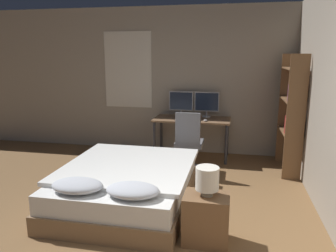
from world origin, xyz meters
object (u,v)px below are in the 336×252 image
at_px(desk, 192,123).
at_px(computer_mouse, 206,120).
at_px(office_chair, 189,148).
at_px(monitor_left, 181,102).
at_px(bookshelf, 292,110).
at_px(bed, 127,185).
at_px(bedside_lamp, 207,179).
at_px(monitor_right, 207,103).
at_px(nightstand, 206,219).
at_px(keyboard, 190,120).

height_order(desk, computer_mouse, computer_mouse).
bearing_deg(office_chair, monitor_left, 106.46).
distance_m(office_chair, bookshelf, 1.70).
relative_size(bed, desk, 1.41).
bearing_deg(bookshelf, bed, -142.87).
bearing_deg(bedside_lamp, computer_mouse, 95.70).
xyz_separation_m(bedside_lamp, bookshelf, (1.10, 2.27, 0.34)).
distance_m(bedside_lamp, computer_mouse, 2.51).
bearing_deg(monitor_right, office_chair, -100.31).
xyz_separation_m(nightstand, monitor_right, (-0.27, 2.93, 0.73)).
relative_size(monitor_right, bookshelf, 0.25).
bearing_deg(bed, bedside_lamp, -31.67).
height_order(keyboard, bookshelf, bookshelf).
relative_size(monitor_left, bookshelf, 0.25).
bearing_deg(bed, computer_mouse, 66.70).
height_order(monitor_right, keyboard, monitor_right).
relative_size(bedside_lamp, keyboard, 0.84).
bearing_deg(nightstand, keyboard, 101.58).
bearing_deg(monitor_right, keyboard, -118.41).
bearing_deg(desk, monitor_left, 137.03).
bearing_deg(bookshelf, office_chair, -168.07).
distance_m(nightstand, office_chair, 2.00).
relative_size(bed, computer_mouse, 27.33).
relative_size(monitor_right, keyboard, 1.32).
bearing_deg(bookshelf, bedside_lamp, -115.86).
bearing_deg(nightstand, bed, 148.33).
height_order(nightstand, desk, desk).
xyz_separation_m(office_chair, bookshelf, (1.55, 0.33, 0.62)).
bearing_deg(bookshelf, monitor_left, 160.28).
distance_m(monitor_right, office_chair, 1.17).
distance_m(nightstand, bookshelf, 2.63).
bearing_deg(computer_mouse, bedside_lamp, -84.30).
height_order(desk, keyboard, keyboard).
relative_size(bedside_lamp, office_chair, 0.29).
height_order(bedside_lamp, monitor_left, monitor_left).
height_order(monitor_right, computer_mouse, monitor_right).
xyz_separation_m(monitor_left, bookshelf, (1.85, -0.66, 0.03)).
bearing_deg(nightstand, bookshelf, 64.14).
relative_size(keyboard, computer_mouse, 4.91).
xyz_separation_m(keyboard, computer_mouse, (0.26, 0.00, 0.01)).
xyz_separation_m(monitor_left, office_chair, (0.29, -0.99, -0.59)).
height_order(bed, desk, desk).
bearing_deg(office_chair, desk, 94.18).
distance_m(bed, keyboard, 1.98).
bearing_deg(bed, bookshelf, 37.13).
relative_size(desk, monitor_left, 2.97).
relative_size(bedside_lamp, monitor_left, 0.64).
height_order(bedside_lamp, computer_mouse, bedside_lamp).
xyz_separation_m(desk, monitor_left, (-0.24, 0.22, 0.35)).
bearing_deg(monitor_right, bookshelf, -25.72).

